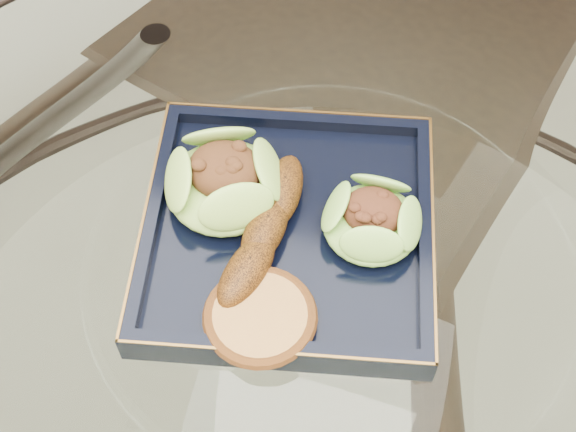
# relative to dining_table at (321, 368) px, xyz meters

# --- Properties ---
(dining_table) EXTENTS (1.13, 1.13, 0.77)m
(dining_table) POSITION_rel_dining_table_xyz_m (0.00, 0.00, 0.00)
(dining_table) COLOR white
(dining_table) RESTS_ON ground
(dining_chair) EXTENTS (0.51, 0.51, 0.93)m
(dining_chair) POSITION_rel_dining_table_xyz_m (-0.05, 0.50, -0.08)
(dining_chair) COLOR black
(dining_chair) RESTS_ON ground
(navy_plate) EXTENTS (0.32, 0.32, 0.02)m
(navy_plate) POSITION_rel_dining_table_xyz_m (-0.05, 0.05, 0.17)
(navy_plate) COLOR black
(navy_plate) RESTS_ON dining_table
(lettuce_wrap_left) EXTENTS (0.12, 0.12, 0.04)m
(lettuce_wrap_left) POSITION_rel_dining_table_xyz_m (-0.12, 0.07, 0.20)
(lettuce_wrap_left) COLOR olive
(lettuce_wrap_left) RESTS_ON navy_plate
(lettuce_wrap_right) EXTENTS (0.12, 0.12, 0.03)m
(lettuce_wrap_right) POSITION_rel_dining_table_xyz_m (0.02, 0.07, 0.20)
(lettuce_wrap_right) COLOR #5BA42F
(lettuce_wrap_right) RESTS_ON navy_plate
(roasted_plantain) EXTENTS (0.05, 0.17, 0.03)m
(roasted_plantain) POSITION_rel_dining_table_xyz_m (-0.07, 0.03, 0.20)
(roasted_plantain) COLOR #5F310A
(roasted_plantain) RESTS_ON navy_plate
(crumb_patty) EXTENTS (0.10, 0.10, 0.02)m
(crumb_patty) POSITION_rel_dining_table_xyz_m (-0.05, -0.05, 0.19)
(crumb_patty) COLOR #BA863E
(crumb_patty) RESTS_ON navy_plate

